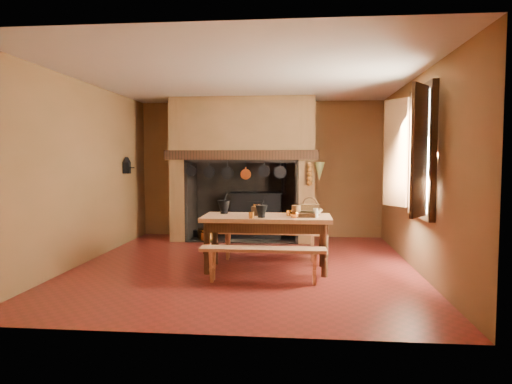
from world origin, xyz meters
TOP-DOWN VIEW (x-y plane):
  - floor at (0.00, 0.00)m, footprint 5.50×5.50m
  - ceiling at (0.00, 0.00)m, footprint 5.50×5.50m
  - back_wall at (0.00, 2.75)m, footprint 5.00×0.02m
  - wall_left at (-2.50, 0.00)m, footprint 0.02×5.50m
  - wall_right at (2.50, 0.00)m, footprint 0.02×5.50m
  - wall_front at (0.00, -2.75)m, footprint 5.00×0.02m
  - chimney_breast at (-0.30, 2.31)m, footprint 2.95×0.96m
  - iron_range at (-0.04, 2.45)m, footprint 1.12×0.55m
  - hearth_pans at (-1.05, 2.22)m, footprint 0.51×0.62m
  - hanging_pans at (-0.34, 1.81)m, footprint 1.92×0.29m
  - onion_string at (1.00, 1.79)m, footprint 0.12×0.10m
  - herb_bunch at (1.18, 1.79)m, footprint 0.20×0.20m
  - window at (2.35, -0.40)m, footprint 0.39×1.75m
  - wall_coffee_mill at (-2.42, 1.55)m, footprint 0.23×0.16m
  - work_table at (0.35, -0.25)m, footprint 1.83×0.81m
  - bench_front at (0.35, -0.93)m, footprint 1.64×0.29m
  - bench_back at (0.35, 0.43)m, footprint 1.66×0.29m
  - mortar_large at (-0.31, -0.05)m, footprint 0.20×0.20m
  - mortar_small at (0.29, -0.46)m, footprint 0.17×0.17m
  - coffee_grinder at (0.20, -0.23)m, footprint 0.18×0.15m
  - brass_mug_a at (0.16, -0.57)m, footprint 0.10×0.10m
  - brass_mug_b at (0.67, -0.22)m, footprint 0.09×0.09m
  - mixing_bowl at (0.97, -0.16)m, footprint 0.37×0.37m
  - stoneware_crock at (0.77, -0.28)m, footprint 0.16×0.16m
  - glass_jar at (1.04, -0.36)m, footprint 0.07×0.07m
  - wicker_basket at (0.97, -0.06)m, footprint 0.27×0.20m
  - wooden_tray at (0.87, -0.32)m, footprint 0.34×0.24m
  - brass_cup at (0.75, -0.47)m, footprint 0.14×0.14m

SIDE VIEW (x-z plane):
  - floor at x=0.00m, z-range 0.00..0.00m
  - hearth_pans at x=-1.05m, z-range -0.01..0.19m
  - bench_front at x=0.35m, z-range 0.11..0.57m
  - bench_back at x=0.35m, z-range 0.12..0.58m
  - iron_range at x=-0.04m, z-range -0.32..1.28m
  - work_table at x=0.35m, z-range 0.27..1.07m
  - wooden_tray at x=0.87m, z-range 0.79..0.85m
  - brass_mug_b at x=0.67m, z-range 0.79..0.88m
  - brass_cup at x=0.75m, z-range 0.79..0.88m
  - mixing_bowl at x=0.97m, z-range 0.79..0.88m
  - brass_mug_a at x=0.16m, z-range 0.79..0.88m
  - glass_jar at x=1.04m, z-range 0.79..0.92m
  - coffee_grinder at x=0.20m, z-range 0.77..0.97m
  - stoneware_crock at x=0.77m, z-range 0.79..0.95m
  - wicker_basket at x=0.97m, z-range 0.75..1.01m
  - mortar_small at x=0.29m, z-range 0.74..1.04m
  - mortar_large at x=-0.31m, z-range 0.74..1.07m
  - onion_string at x=1.00m, z-range 1.10..1.56m
  - hanging_pans at x=-0.34m, z-range 1.23..1.50m
  - herb_bunch at x=1.18m, z-range 1.21..1.56m
  - back_wall at x=0.00m, z-range 0.00..2.80m
  - wall_left at x=-2.50m, z-range 0.00..2.80m
  - wall_right at x=2.50m, z-range 0.00..2.80m
  - wall_front at x=0.00m, z-range 0.00..2.80m
  - wall_coffee_mill at x=-2.42m, z-range 1.36..1.67m
  - window at x=2.35m, z-range 0.82..2.58m
  - chimney_breast at x=-0.30m, z-range 0.41..3.21m
  - ceiling at x=0.00m, z-range 2.80..2.80m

